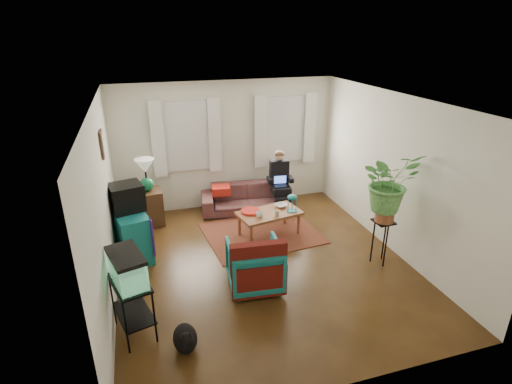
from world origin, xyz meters
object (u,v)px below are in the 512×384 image
object	(u,v)px
armchair	(254,263)
sofa	(247,194)
plant_stand	(381,242)
coffee_table	(269,224)
aquarium_stand	(133,308)
side_table	(149,208)
dresser	(131,234)

from	to	relation	value
armchair	sofa	bearing A→B (deg)	-98.40
sofa	armchair	bearing A→B (deg)	-95.65
sofa	plant_stand	size ratio (longest dim) A/B	2.52
armchair	coffee_table	xyz separation A→B (m)	(0.70, 1.41, -0.15)
aquarium_stand	plant_stand	distance (m)	3.85
aquarium_stand	armchair	distance (m)	1.78
side_table	coffee_table	size ratio (longest dim) A/B	0.62
dresser	plant_stand	xyz separation A→B (m)	(3.80, -1.34, -0.04)
side_table	dresser	bearing A→B (deg)	-106.81
sofa	dresser	distance (m)	2.60
sofa	aquarium_stand	bearing A→B (deg)	-119.15
sofa	plant_stand	world-z (taller)	plant_stand
side_table	plant_stand	xyz separation A→B (m)	(3.46, -2.47, 0.02)
dresser	aquarium_stand	world-z (taller)	dresser
side_table	aquarium_stand	bearing A→B (deg)	-96.64
side_table	coffee_table	world-z (taller)	side_table
coffee_table	armchair	bearing A→B (deg)	-127.21
aquarium_stand	armchair	world-z (taller)	armchair
side_table	dresser	size ratio (longest dim) A/B	0.77
side_table	aquarium_stand	distance (m)	3.03
aquarium_stand	plant_stand	bearing A→B (deg)	-7.70
dresser	plant_stand	world-z (taller)	dresser
sofa	coffee_table	distance (m)	1.16
coffee_table	aquarium_stand	bearing A→B (deg)	-152.12
sofa	dresser	xyz separation A→B (m)	(-2.30, -1.19, 0.04)
side_table	armchair	size ratio (longest dim) A/B	0.90
coffee_table	plant_stand	world-z (taller)	plant_stand
aquarium_stand	dresser	bearing A→B (deg)	73.95
side_table	plant_stand	size ratio (longest dim) A/B	0.93
sofa	aquarium_stand	world-z (taller)	aquarium_stand
side_table	plant_stand	world-z (taller)	plant_stand
aquarium_stand	plant_stand	xyz separation A→B (m)	(3.81, 0.54, -0.00)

